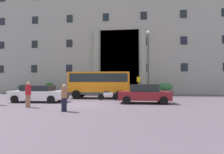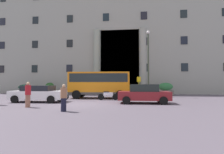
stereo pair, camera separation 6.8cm
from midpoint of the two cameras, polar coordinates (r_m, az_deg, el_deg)
ground_plane at (r=13.45m, az=-10.08°, el=-9.21°), size 80.00×64.00×0.12m
office_building_facade at (r=31.42m, az=-0.75°, el=11.51°), size 43.80×9.78×18.11m
orange_minibus at (r=18.62m, az=-4.07°, el=-1.94°), size 6.56×3.00×2.81m
bus_stop_sign at (r=20.45m, az=9.12°, el=-2.47°), size 0.44×0.08×2.39m
hedge_planter_entrance_right at (r=23.65m, az=7.42°, el=-4.36°), size 1.73×0.77×1.44m
hedge_planter_west at (r=26.14m, az=-20.13°, el=-3.74°), size 1.41×0.78×1.73m
hedge_planter_far_east at (r=24.07m, az=17.69°, el=-3.95°), size 1.99×0.75×1.69m
hedge_planter_far_west at (r=28.16m, az=-27.37°, el=-3.78°), size 1.92×0.93×1.45m
parked_compact_extra at (r=14.00m, az=10.74°, el=-5.52°), size 4.09×2.06×1.53m
parked_hatchback_near at (r=15.94m, az=-23.42°, el=-5.10°), size 4.53×2.10×1.41m
motorcycle_near_kerb at (r=17.69m, az=-17.33°, el=-5.77°), size 2.04×0.55×0.89m
motorcycle_far_end at (r=16.33m, az=-1.32°, el=-6.18°), size 2.01×0.55×0.89m
scooter_by_planter at (r=16.42m, az=13.38°, el=-6.10°), size 1.97×0.77×0.89m
pedestrian_man_crossing at (r=10.09m, az=-15.76°, el=-6.75°), size 0.36×0.36×1.55m
pedestrian_child_trailing at (r=12.70m, az=-26.30°, el=-5.29°), size 0.36×0.36×1.69m
lamppost_plaza_centre at (r=21.27m, az=12.21°, el=6.18°), size 0.40×0.40×8.08m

